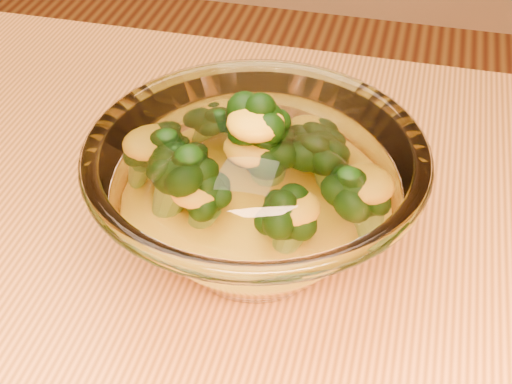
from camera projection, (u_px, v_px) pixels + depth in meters
glass_bowl at (256, 198)px, 0.45m from camera, size 0.21×0.21×0.09m
cheese_sauce at (256, 220)px, 0.46m from camera, size 0.12×0.12×0.03m
broccoli_heap at (250, 167)px, 0.45m from camera, size 0.16×0.12×0.07m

